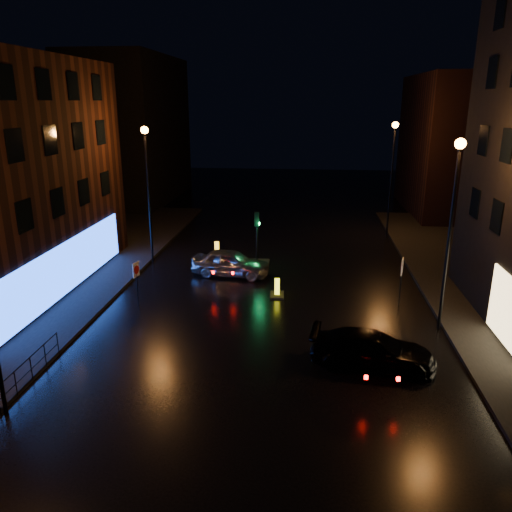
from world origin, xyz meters
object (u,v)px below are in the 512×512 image
Objects in this scene: road_sign_left at (136,273)px; road_sign_right at (402,271)px; bollard_near at (277,292)px; bollard_far at (217,254)px; traffic_signal at (257,259)px; dark_sedan at (373,350)px; silver_hatchback at (231,263)px.

road_sign_right is at bearing 19.21° from road_sign_left.
bollard_near is 6.39m from road_sign_right.
road_sign_left is 13.06m from road_sign_right.
bollard_far is 12.67m from road_sign_right.
traffic_signal reaches higher than dark_sedan.
road_sign_left is (-6.84, -1.91, 1.46)m from bollard_near.
traffic_signal is 0.73× the size of dark_sedan.
bollard_far is (-8.42, 13.20, -0.46)m from dark_sedan.
road_sign_left reaches higher than dark_sedan.
dark_sedan is 1.94× the size of road_sign_right.
traffic_signal reaches higher than road_sign_left.
road_sign_right is (12.99, 1.31, 0.16)m from road_sign_left.
road_sign_right is (9.05, -3.54, 1.06)m from silver_hatchback.
dark_sedan is (5.63, -11.61, 0.18)m from traffic_signal.
silver_hatchback is 6.32m from road_sign_left.
dark_sedan is at bearing -73.41° from bollard_far.
road_sign_left is (-5.30, -6.66, 1.17)m from traffic_signal.
bollard_far is at bearing 121.72° from bollard_near.
bollard_far reaches higher than bollard_near.
dark_sedan is 8.00m from bollard_near.
silver_hatchback is 1.84× the size of road_sign_right.
traffic_signal reaches higher than road_sign_right.
dark_sedan is at bearing -137.01° from silver_hatchback.
bollard_near is at bearing 29.05° from road_sign_left.
road_sign_left is (-3.94, -4.85, 0.90)m from silver_hatchback.
silver_hatchback reaches higher than dark_sedan.
road_sign_right reaches higher than dark_sedan.
silver_hatchback is 9.78m from road_sign_right.
road_sign_left is (-10.93, 4.95, 0.98)m from dark_sedan.
bollard_far is (-2.79, 1.59, -0.27)m from traffic_signal.
bollard_near is (1.55, -4.75, -0.29)m from traffic_signal.
bollard_near is 7.68m from bollard_far.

